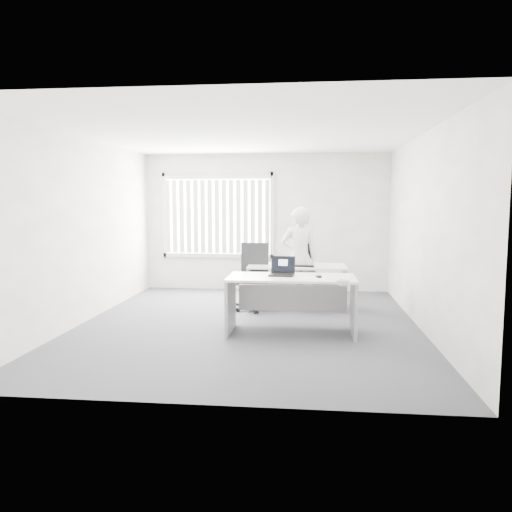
# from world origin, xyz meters

# --- Properties ---
(ground) EXTENTS (6.00, 6.00, 0.00)m
(ground) POSITION_xyz_m (0.00, 0.00, 0.00)
(ground) COLOR #4D4C53
(ground) RESTS_ON ground
(wall_back) EXTENTS (5.00, 0.02, 2.80)m
(wall_back) POSITION_xyz_m (0.00, 3.00, 1.40)
(wall_back) COLOR white
(wall_back) RESTS_ON ground
(wall_front) EXTENTS (5.00, 0.02, 2.80)m
(wall_front) POSITION_xyz_m (0.00, -3.00, 1.40)
(wall_front) COLOR white
(wall_front) RESTS_ON ground
(wall_left) EXTENTS (0.02, 6.00, 2.80)m
(wall_left) POSITION_xyz_m (-2.50, 0.00, 1.40)
(wall_left) COLOR white
(wall_left) RESTS_ON ground
(wall_right) EXTENTS (0.02, 6.00, 2.80)m
(wall_right) POSITION_xyz_m (2.50, 0.00, 1.40)
(wall_right) COLOR white
(wall_right) RESTS_ON ground
(ceiling) EXTENTS (5.00, 6.00, 0.02)m
(ceiling) POSITION_xyz_m (0.00, 0.00, 2.80)
(ceiling) COLOR white
(ceiling) RESTS_ON wall_back
(window) EXTENTS (2.32, 0.06, 1.76)m
(window) POSITION_xyz_m (-1.00, 2.96, 1.55)
(window) COLOR beige
(window) RESTS_ON wall_back
(blinds) EXTENTS (2.20, 0.10, 1.50)m
(blinds) POSITION_xyz_m (-1.00, 2.90, 1.52)
(blinds) COLOR silver
(blinds) RESTS_ON wall_back
(desk_near) EXTENTS (1.75, 0.82, 0.80)m
(desk_near) POSITION_xyz_m (0.65, -0.44, 0.58)
(desk_near) COLOR silver
(desk_near) RESTS_ON ground
(desk_far) EXTENTS (1.66, 0.79, 0.75)m
(desk_far) POSITION_xyz_m (0.69, 1.18, 0.54)
(desk_far) COLOR silver
(desk_far) RESTS_ON ground
(office_chair) EXTENTS (0.66, 0.66, 1.13)m
(office_chair) POSITION_xyz_m (-0.04, 1.06, 0.35)
(office_chair) COLOR black
(office_chair) RESTS_ON ground
(person) EXTENTS (0.70, 0.52, 1.75)m
(person) POSITION_xyz_m (0.73, 1.21, 0.87)
(person) COLOR silver
(person) RESTS_ON ground
(laptop) EXTENTS (0.37, 0.33, 0.26)m
(laptop) POSITION_xyz_m (0.51, -0.39, 0.93)
(laptop) COLOR black
(laptop) RESTS_ON desk_near
(paper_sheet) EXTENTS (0.36, 0.27, 0.00)m
(paper_sheet) POSITION_xyz_m (0.94, -0.57, 0.80)
(paper_sheet) COLOR white
(paper_sheet) RESTS_ON desk_near
(mouse) EXTENTS (0.08, 0.11, 0.04)m
(mouse) POSITION_xyz_m (1.03, -0.49, 0.82)
(mouse) COLOR #AEAEB1
(mouse) RESTS_ON paper_sheet
(booklet) EXTENTS (0.19, 0.22, 0.01)m
(booklet) POSITION_xyz_m (1.34, -0.77, 0.80)
(booklet) COLOR silver
(booklet) RESTS_ON desk_near
(keyboard) EXTENTS (0.44, 0.19, 0.02)m
(keyboard) POSITION_xyz_m (0.76, 1.00, 0.76)
(keyboard) COLOR black
(keyboard) RESTS_ON desk_far
(monitor) EXTENTS (0.39, 0.19, 0.37)m
(monitor) POSITION_xyz_m (0.78, 1.39, 0.94)
(monitor) COLOR black
(monitor) RESTS_ON desk_far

